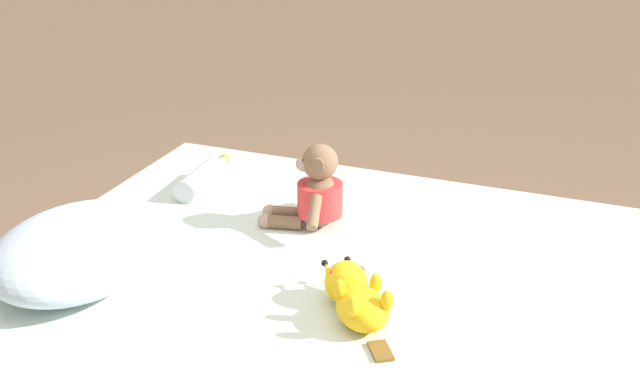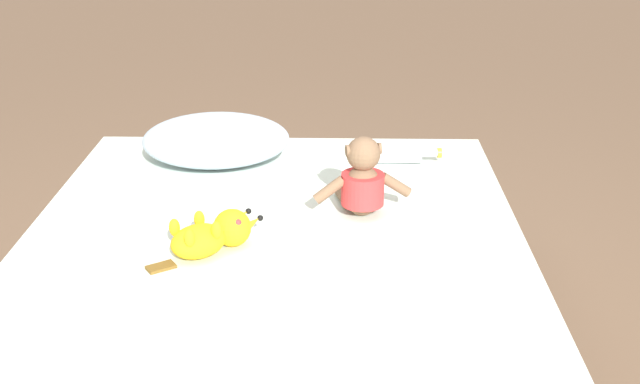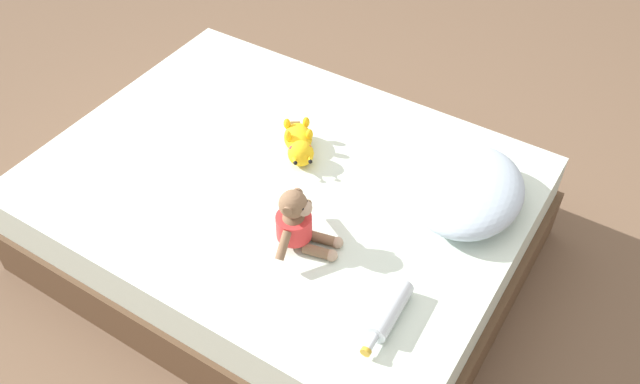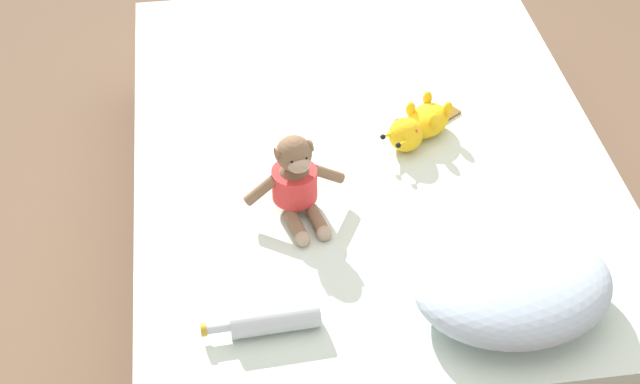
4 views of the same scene
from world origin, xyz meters
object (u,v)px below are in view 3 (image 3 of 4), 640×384
Objects in this scene: plush_monkey at (297,223)px; plush_yellow_creature at (299,144)px; pillow at (468,190)px; bed at (283,216)px; glass_bottle at (389,312)px.

plush_yellow_creature is (-0.39, -0.25, -0.05)m from plush_monkey.
pillow is 1.79× the size of plush_yellow_creature.
bed is 6.41× the size of plush_yellow_creature.
pillow reaches higher than plush_yellow_creature.
glass_bottle is (0.50, 0.66, -0.01)m from plush_yellow_creature.
bed is at bearing -135.37° from plush_monkey.
pillow reaches higher than bed.
plush_monkey reaches higher than pillow.
bed is 0.46m from plush_monkey.
plush_monkey is (0.24, 0.24, 0.32)m from bed.
bed is at bearing 3.91° from plush_yellow_creature.
glass_bottle is at bearing 52.96° from plush_yellow_creature.
plush_monkey is at bearing 32.59° from plush_yellow_creature.
plush_yellow_creature is 1.01× the size of glass_bottle.
plush_monkey is at bearing 44.63° from bed.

